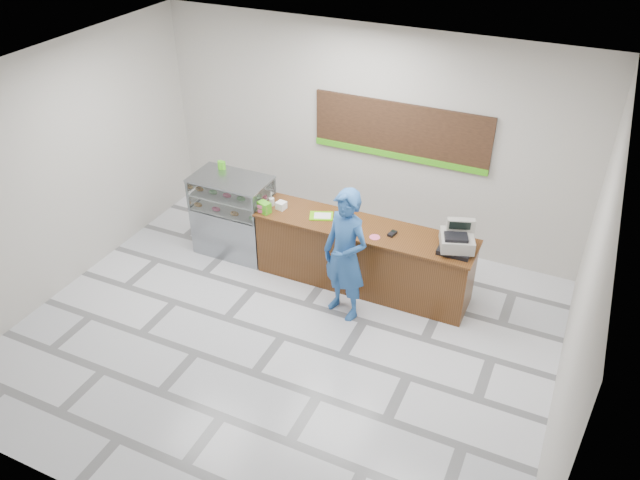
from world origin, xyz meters
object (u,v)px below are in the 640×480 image
at_px(cash_register, 457,240).
at_px(serving_tray, 321,216).
at_px(customer, 345,255).
at_px(display_case, 233,215).
at_px(sales_counter, 363,256).

distance_m(cash_register, serving_tray, 2.02).
bearing_deg(customer, display_case, -178.05).
height_order(serving_tray, customer, customer).
xyz_separation_m(cash_register, customer, (-1.33, -0.68, -0.21)).
bearing_deg(serving_tray, cash_register, -22.60).
height_order(sales_counter, customer, customer).
distance_m(sales_counter, serving_tray, 0.86).
bearing_deg(cash_register, display_case, 160.49).
height_order(display_case, customer, customer).
bearing_deg(customer, serving_tray, 153.42).
xyz_separation_m(sales_counter, cash_register, (1.34, -0.02, 0.67)).
bearing_deg(sales_counter, customer, -89.51).
height_order(cash_register, serving_tray, cash_register).
relative_size(serving_tray, customer, 0.21).
distance_m(display_case, cash_register, 3.60).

